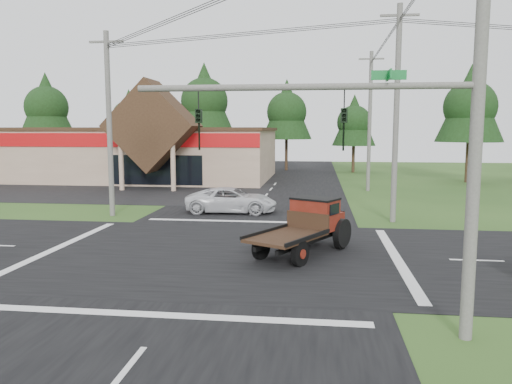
# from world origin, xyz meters

# --- Properties ---
(ground) EXTENTS (120.00, 120.00, 0.00)m
(ground) POSITION_xyz_m (0.00, 0.00, 0.00)
(ground) COLOR #264518
(ground) RESTS_ON ground
(road_ns) EXTENTS (12.00, 120.00, 0.02)m
(road_ns) POSITION_xyz_m (0.00, 0.00, 0.01)
(road_ns) COLOR black
(road_ns) RESTS_ON ground
(road_ew) EXTENTS (120.00, 12.00, 0.02)m
(road_ew) POSITION_xyz_m (0.00, 0.00, 0.01)
(road_ew) COLOR black
(road_ew) RESTS_ON ground
(parking_apron) EXTENTS (28.00, 14.00, 0.02)m
(parking_apron) POSITION_xyz_m (-14.00, 19.00, 0.01)
(parking_apron) COLOR black
(parking_apron) RESTS_ON ground
(cvs_building) EXTENTS (30.40, 18.20, 9.19)m
(cvs_building) POSITION_xyz_m (-15.70, 29.57, 2.78)
(cvs_building) COLOR tan
(cvs_building) RESTS_ON ground
(traffic_signal_mast) EXTENTS (8.12, 0.24, 7.00)m
(traffic_signal_mast) POSITION_xyz_m (5.82, -7.50, 4.43)
(traffic_signal_mast) COLOR #595651
(traffic_signal_mast) RESTS_ON ground
(utility_pole_nr) EXTENTS (2.00, 0.30, 11.00)m
(utility_pole_nr) POSITION_xyz_m (7.50, -7.50, 5.64)
(utility_pole_nr) COLOR #595651
(utility_pole_nr) RESTS_ON ground
(utility_pole_nw) EXTENTS (2.00, 0.30, 10.50)m
(utility_pole_nw) POSITION_xyz_m (-8.00, 8.00, 5.39)
(utility_pole_nw) COLOR #595651
(utility_pole_nw) RESTS_ON ground
(utility_pole_ne) EXTENTS (2.00, 0.30, 11.50)m
(utility_pole_ne) POSITION_xyz_m (8.00, 8.00, 5.89)
(utility_pole_ne) COLOR #595651
(utility_pole_ne) RESTS_ON ground
(utility_pole_n) EXTENTS (2.00, 0.30, 11.20)m
(utility_pole_n) POSITION_xyz_m (8.00, 22.00, 5.74)
(utility_pole_n) COLOR #595651
(utility_pole_n) RESTS_ON ground
(tree_row_a) EXTENTS (6.72, 6.72, 12.12)m
(tree_row_a) POSITION_xyz_m (-30.00, 40.00, 8.05)
(tree_row_a) COLOR #332316
(tree_row_a) RESTS_ON ground
(tree_row_b) EXTENTS (5.60, 5.60, 10.10)m
(tree_row_b) POSITION_xyz_m (-20.00, 42.00, 6.70)
(tree_row_b) COLOR #332316
(tree_row_b) RESTS_ON ground
(tree_row_c) EXTENTS (7.28, 7.28, 13.13)m
(tree_row_c) POSITION_xyz_m (-10.00, 41.00, 8.72)
(tree_row_c) COLOR #332316
(tree_row_c) RESTS_ON ground
(tree_row_d) EXTENTS (6.16, 6.16, 11.11)m
(tree_row_d) POSITION_xyz_m (0.00, 42.00, 7.38)
(tree_row_d) COLOR #332316
(tree_row_d) RESTS_ON ground
(tree_row_e) EXTENTS (5.04, 5.04, 9.09)m
(tree_row_e) POSITION_xyz_m (8.00, 40.00, 6.03)
(tree_row_e) COLOR #332316
(tree_row_e) RESTS_ON ground
(tree_side_ne) EXTENTS (6.16, 6.16, 11.11)m
(tree_side_ne) POSITION_xyz_m (18.00, 30.00, 7.38)
(tree_side_ne) COLOR #332316
(tree_side_ne) RESTS_ON ground
(antique_flatbed_truck) EXTENTS (4.38, 5.68, 2.24)m
(antique_flatbed_truck) POSITION_xyz_m (3.29, 0.16, 1.12)
(antique_flatbed_truck) COLOR #54150C
(antique_flatbed_truck) RESTS_ON ground
(white_pickup) EXTENTS (5.57, 2.75, 1.52)m
(white_pickup) POSITION_xyz_m (-1.26, 9.97, 0.76)
(white_pickup) COLOR silver
(white_pickup) RESTS_ON ground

